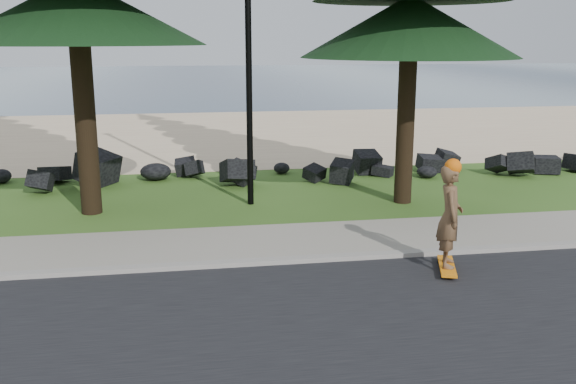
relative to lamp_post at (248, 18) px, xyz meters
name	(u,v)px	position (x,y,z in m)	size (l,w,h in m)	color
ground	(270,247)	(0.00, -3.20, -4.13)	(160.00, 160.00, 0.00)	#34591B
road	(323,370)	(0.00, -7.70, -4.12)	(160.00, 7.00, 0.02)	black
kerb	(277,261)	(0.00, -4.10, -4.08)	(160.00, 0.20, 0.10)	gray
sidewalk	(268,242)	(0.00, -3.00, -4.09)	(160.00, 2.00, 0.08)	gray
beach_sand	(220,133)	(0.00, 11.30, -4.13)	(160.00, 15.00, 0.01)	#CFAF8A
ocean	(197,78)	(0.00, 47.80, -4.13)	(160.00, 58.00, 0.01)	#324861
seawall_boulders	(241,181)	(0.00, 2.40, -4.13)	(60.00, 2.40, 1.10)	black
lamp_post	(248,18)	(0.00, 0.00, 0.00)	(0.25, 0.14, 8.14)	black
skateboarder	(450,217)	(2.69, -4.91, -3.20)	(0.57, 1.02, 1.86)	orange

